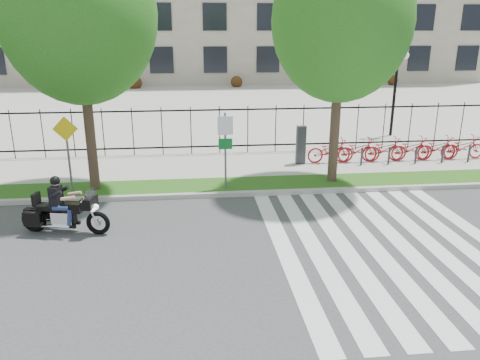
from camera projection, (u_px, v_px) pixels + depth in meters
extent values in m
plane|color=#3B3B3D|center=(195.00, 256.00, 11.23)|extent=(120.00, 120.00, 0.00)
cube|color=#A3A19A|center=(193.00, 196.00, 15.08)|extent=(60.00, 0.20, 0.15)
cube|color=#285816|center=(193.00, 187.00, 15.89)|extent=(60.00, 1.50, 0.15)
cube|color=#AEABA3|center=(192.00, 167.00, 18.25)|extent=(60.00, 3.50, 0.15)
cube|color=#AEABA3|center=(190.00, 102.00, 34.87)|extent=(80.00, 34.00, 0.10)
cylinder|color=black|center=(394.00, 98.00, 22.99)|extent=(0.14, 0.14, 4.00)
cylinder|color=black|center=(398.00, 58.00, 22.40)|extent=(0.06, 0.70, 0.70)
sphere|color=white|center=(391.00, 56.00, 22.34)|extent=(0.36, 0.36, 0.36)
sphere|color=white|center=(405.00, 55.00, 22.41)|extent=(0.36, 0.36, 0.36)
cylinder|color=#31251B|center=(90.00, 128.00, 14.92)|extent=(0.32, 0.32, 4.07)
ellipsoid|color=#135415|center=(78.00, 14.00, 13.86)|extent=(4.68, 4.68, 5.39)
cylinder|color=#31251B|center=(335.00, 125.00, 15.75)|extent=(0.32, 0.32, 3.96)
ellipsoid|color=#135415|center=(342.00, 21.00, 14.73)|extent=(4.46, 4.46, 5.13)
cube|color=#2D2D33|center=(301.00, 145.00, 18.20)|extent=(0.35, 0.25, 1.50)
imported|color=#A71319|center=(330.00, 151.00, 18.40)|extent=(1.84, 0.64, 0.97)
cylinder|color=#2D2D33|center=(334.00, 157.00, 17.97)|extent=(0.08, 0.08, 0.70)
imported|color=#A71319|center=(357.00, 150.00, 18.51)|extent=(1.84, 0.64, 0.97)
cylinder|color=#2D2D33|center=(362.00, 157.00, 18.08)|extent=(0.08, 0.08, 0.70)
imported|color=#A71319|center=(384.00, 149.00, 18.62)|extent=(1.84, 0.64, 0.97)
cylinder|color=#2D2D33|center=(389.00, 156.00, 18.19)|extent=(0.08, 0.08, 0.70)
imported|color=#A71319|center=(411.00, 149.00, 18.73)|extent=(1.84, 0.64, 0.97)
cylinder|color=#2D2D33|center=(416.00, 155.00, 18.30)|extent=(0.08, 0.08, 0.70)
imported|color=#A71319|center=(437.00, 148.00, 18.84)|extent=(1.84, 0.64, 0.97)
cylinder|color=#2D2D33|center=(443.00, 154.00, 18.41)|extent=(0.08, 0.08, 0.70)
imported|color=#A71319|center=(462.00, 147.00, 18.96)|extent=(1.84, 0.64, 0.97)
cylinder|color=#2D2D33|center=(469.00, 153.00, 18.52)|extent=(0.08, 0.08, 0.70)
cylinder|color=#59595B|center=(225.00, 151.00, 15.26)|extent=(0.07, 0.07, 2.50)
cube|color=white|center=(225.00, 126.00, 14.96)|extent=(0.50, 0.03, 0.60)
cube|color=#0C6626|center=(225.00, 144.00, 15.15)|extent=(0.45, 0.03, 0.35)
cylinder|color=#59595B|center=(69.00, 157.00, 14.77)|extent=(0.07, 0.07, 2.40)
cube|color=yellow|center=(65.00, 129.00, 14.46)|extent=(0.78, 0.03, 0.78)
torus|color=black|center=(98.00, 223.00, 12.32)|extent=(0.66, 0.26, 0.65)
torus|color=black|center=(34.00, 220.00, 12.51)|extent=(0.70, 0.29, 0.69)
cube|color=black|center=(89.00, 202.00, 12.16)|extent=(0.39, 0.57, 0.28)
cube|color=#26262B|center=(91.00, 195.00, 12.09)|extent=(0.24, 0.49, 0.29)
cube|color=silver|center=(64.00, 218.00, 12.39)|extent=(0.62, 0.44, 0.38)
cube|color=black|center=(73.00, 207.00, 12.26)|extent=(0.58, 0.43, 0.24)
cube|color=black|center=(51.00, 207.00, 12.33)|extent=(0.72, 0.48, 0.13)
cube|color=black|center=(36.00, 199.00, 12.31)|extent=(0.16, 0.33, 0.32)
cube|color=black|center=(33.00, 219.00, 12.18)|extent=(0.49, 0.25, 0.38)
cube|color=black|center=(44.00, 211.00, 12.72)|extent=(0.49, 0.25, 0.38)
cube|color=black|center=(56.00, 195.00, 12.21)|extent=(0.30, 0.42, 0.49)
sphere|color=tan|center=(55.00, 182.00, 12.10)|extent=(0.22, 0.22, 0.22)
sphere|color=black|center=(55.00, 181.00, 12.09)|extent=(0.25, 0.25, 0.25)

